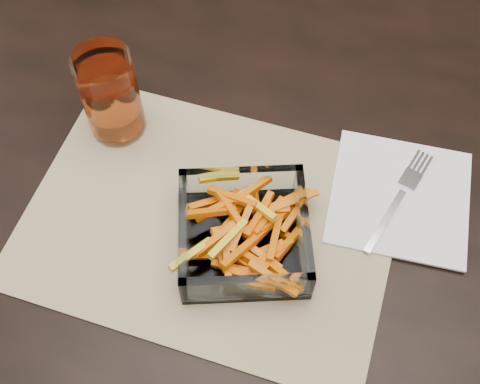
# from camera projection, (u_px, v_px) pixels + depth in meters

# --- Properties ---
(dining_table) EXTENTS (1.60, 0.90, 0.75)m
(dining_table) POSITION_uv_depth(u_px,v_px,m) (325.00, 225.00, 0.84)
(dining_table) COLOR black
(dining_table) RESTS_ON ground
(placemat) EXTENTS (0.46, 0.34, 0.00)m
(placemat) POSITION_uv_depth(u_px,v_px,m) (210.00, 220.00, 0.75)
(placemat) COLOR tan
(placemat) RESTS_ON dining_table
(glass_bowl) EXTENTS (0.19, 0.19, 0.06)m
(glass_bowl) POSITION_uv_depth(u_px,v_px,m) (244.00, 235.00, 0.71)
(glass_bowl) COLOR white
(glass_bowl) RESTS_ON placemat
(tumbler) EXTENTS (0.07, 0.07, 0.13)m
(tumbler) POSITION_uv_depth(u_px,v_px,m) (111.00, 97.00, 0.77)
(tumbler) COLOR white
(tumbler) RESTS_ON placemat
(napkin) EXTENTS (0.18, 0.18, 0.00)m
(napkin) POSITION_uv_depth(u_px,v_px,m) (400.00, 197.00, 0.76)
(napkin) COLOR white
(napkin) RESTS_ON placemat
(fork) EXTENTS (0.06, 0.17, 0.00)m
(fork) POSITION_uv_depth(u_px,v_px,m) (400.00, 197.00, 0.76)
(fork) COLOR silver
(fork) RESTS_ON napkin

